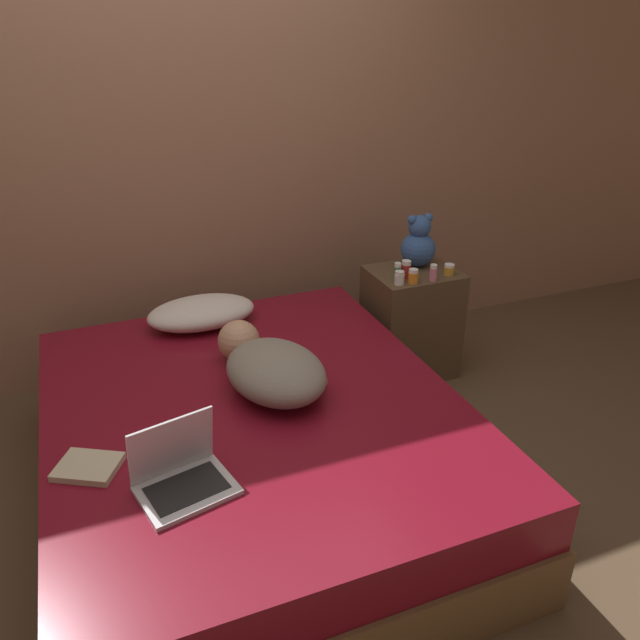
% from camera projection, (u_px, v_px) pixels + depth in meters
% --- Properties ---
extents(ground_plane, '(12.00, 12.00, 0.00)m').
position_uv_depth(ground_plane, '(258.00, 491.00, 2.66)').
color(ground_plane, brown).
extents(wall_back, '(8.00, 0.06, 2.60)m').
position_uv_depth(wall_back, '(175.00, 133.00, 3.12)').
color(wall_back, '#996B51').
rests_on(wall_back, ground_plane).
extents(bed, '(1.60, 1.91, 0.46)m').
position_uv_depth(bed, '(256.00, 449.00, 2.56)').
color(bed, brown).
rests_on(bed, ground_plane).
extents(nightstand, '(0.46, 0.37, 0.61)m').
position_uv_depth(nightstand, '(411.00, 322.00, 3.44)').
color(nightstand, brown).
rests_on(nightstand, ground_plane).
extents(pillow, '(0.52, 0.32, 0.14)m').
position_uv_depth(pillow, '(201.00, 312.00, 3.04)').
color(pillow, beige).
rests_on(pillow, bed).
extents(person_lying, '(0.46, 0.68, 0.19)m').
position_uv_depth(person_lying, '(270.00, 366.00, 2.52)').
color(person_lying, gray).
rests_on(person_lying, bed).
extents(laptop, '(0.34, 0.29, 0.23)m').
position_uv_depth(laptop, '(181.00, 473.00, 2.00)').
color(laptop, silver).
rests_on(laptop, bed).
extents(teddy_bear, '(0.19, 0.19, 0.29)m').
position_uv_depth(teddy_bear, '(418.00, 244.00, 3.33)').
color(teddy_bear, '#335693').
rests_on(teddy_bear, nightstand).
extents(bottle_amber, '(0.06, 0.06, 0.06)m').
position_uv_depth(bottle_amber, '(449.00, 270.00, 3.26)').
color(bottle_amber, gold).
rests_on(bottle_amber, nightstand).
extents(bottle_green, '(0.04, 0.04, 0.09)m').
position_uv_depth(bottle_green, '(397.00, 272.00, 3.19)').
color(bottle_green, '#3D8E4C').
rests_on(bottle_green, nightstand).
extents(bottle_orange, '(0.05, 0.05, 0.07)m').
position_uv_depth(bottle_orange, '(413.00, 276.00, 3.15)').
color(bottle_orange, orange).
rests_on(bottle_orange, nightstand).
extents(bottle_pink, '(0.04, 0.04, 0.09)m').
position_uv_depth(bottle_pink, '(433.00, 273.00, 3.18)').
color(bottle_pink, pink).
rests_on(bottle_pink, nightstand).
extents(bottle_white, '(0.05, 0.05, 0.07)m').
position_uv_depth(bottle_white, '(399.00, 278.00, 3.14)').
color(bottle_white, white).
rests_on(bottle_white, nightstand).
extents(bottle_red, '(0.05, 0.05, 0.09)m').
position_uv_depth(bottle_red, '(406.00, 269.00, 3.21)').
color(bottle_red, '#B72D2D').
rests_on(bottle_red, nightstand).
extents(book, '(0.25, 0.24, 0.02)m').
position_uv_depth(book, '(88.00, 467.00, 2.09)').
color(book, '#C6B793').
rests_on(book, bed).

